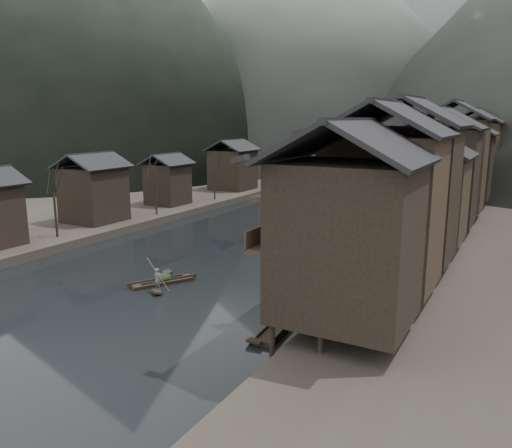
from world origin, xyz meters
The scene contains 12 objects.
water centered at (0.00, 0.00, 0.00)m, with size 300.00×300.00×0.00m, color black.
left_bank centered at (-35.00, 40.00, 0.60)m, with size 40.00×200.00×1.20m, color #2D2823.
stilt_houses centered at (17.28, 19.48, 8.91)m, with size 9.00×67.60×15.46m.
left_houses centered at (-20.50, 20.12, 5.66)m, with size 8.10×53.20×8.73m.
bare_trees centered at (-17.00, 8.74, 6.15)m, with size 3.42×44.30×6.83m.
moored_sampans centered at (12.01, 26.93, 0.20)m, with size 3.14×72.49×0.47m.
midriver_boats centered at (-0.54, 46.98, 0.20)m, with size 15.43×26.90×0.45m.
stone_bridge centered at (0.00, 72.00, 5.11)m, with size 40.00×6.00×9.00m.
hero_sampan centered at (0.09, -2.45, 0.20)m, with size 3.57×5.32×0.44m.
cargo_heap centered at (-0.04, -2.22, 0.81)m, with size 1.23×1.61×0.74m, color black.
boatman centered at (1.05, -4.15, 1.32)m, with size 0.64×0.42×1.75m, color #5C5C5E.
bamboo_pole centered at (1.25, -4.15, 3.90)m, with size 0.06×0.06×3.90m, color #8C7A51.
Camera 1 is at (25.50, -32.60, 13.23)m, focal length 35.00 mm.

